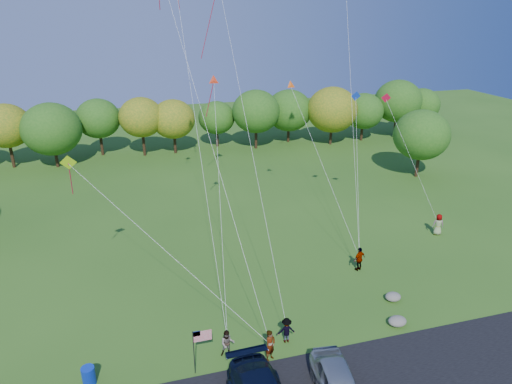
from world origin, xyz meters
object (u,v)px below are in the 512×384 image
flyer_b (227,343)px  flyer_d (359,259)px  flyer_a (270,345)px  flyer_e (438,225)px  trash_barrel (89,376)px  flyer_c (286,330)px

flyer_b → flyer_d: bearing=37.8°
flyer_a → flyer_b: bearing=119.5°
flyer_a → flyer_d: size_ratio=1.02×
flyer_e → trash_barrel: flyer_e is taller
flyer_e → trash_barrel: bearing=36.5°
flyer_d → trash_barrel: bearing=-0.9°
flyer_a → trash_barrel: (-9.20, 0.85, -0.43)m
flyer_c → flyer_e: bearing=-146.8°
flyer_b → trash_barrel: bearing=-170.0°
flyer_e → trash_barrel: (-26.87, -9.22, -0.41)m
flyer_e → flyer_b: bearing=42.4°
flyer_e → flyer_c: bearing=46.3°
flyer_a → flyer_c: size_ratio=1.20×
flyer_c → flyer_a: bearing=44.7°
flyer_e → trash_barrel: size_ratio=1.84×
flyer_a → flyer_b: 2.31m
flyer_b → flyer_a: bearing=-14.3°
flyer_d → flyer_e: (8.87, 3.24, 0.00)m
flyer_b → flyer_d: size_ratio=0.87×
flyer_d → flyer_a: bearing=18.6°
flyer_d → flyer_e: flyer_e is taller
flyer_c → flyer_d: bearing=-138.2°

